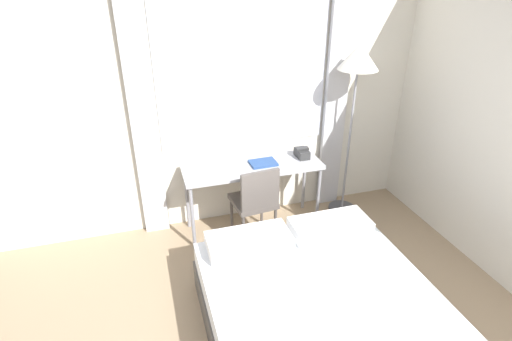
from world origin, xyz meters
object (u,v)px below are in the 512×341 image
(standing_lamp, at_px, (358,69))
(telephone, at_px, (302,153))
(desk_chair, at_px, (255,199))
(bed, at_px, (328,328))
(desk, at_px, (253,171))
(book, at_px, (263,163))

(standing_lamp, relative_size, telephone, 9.83)
(desk_chair, xyz_separation_m, bed, (0.10, -1.43, -0.25))
(desk_chair, bearing_deg, bed, -91.66)
(desk_chair, relative_size, telephone, 4.43)
(desk, distance_m, telephone, 0.56)
(desk_chair, relative_size, standing_lamp, 0.45)
(bed, distance_m, telephone, 1.86)
(desk_chair, distance_m, book, 0.39)
(standing_lamp, distance_m, book, 1.30)
(desk_chair, relative_size, book, 3.11)
(bed, height_order, standing_lamp, standing_lamp)
(bed, bearing_deg, telephone, 74.18)
(bed, bearing_deg, standing_lamp, 59.05)
(desk_chair, height_order, bed, desk_chair)
(bed, height_order, book, book)
(standing_lamp, bearing_deg, desk_chair, -166.84)
(desk, relative_size, bed, 0.70)
(standing_lamp, relative_size, book, 6.91)
(desk_chair, height_order, book, desk_chair)
(desk, xyz_separation_m, standing_lamp, (1.08, 0.02, 0.95))
(desk, relative_size, standing_lamp, 0.75)
(desk, distance_m, book, 0.14)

